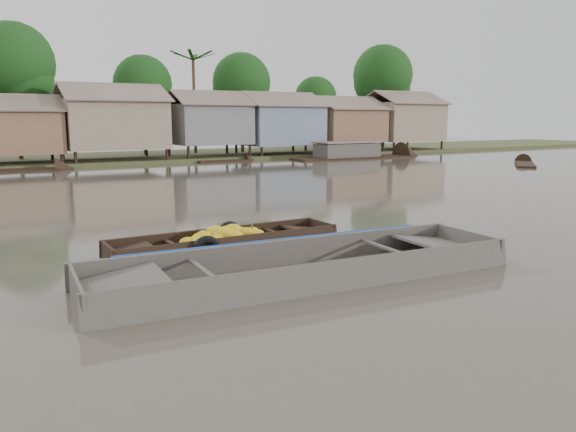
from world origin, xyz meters
TOP-DOWN VIEW (x-y plane):
  - ground at (0.00, 0.00)m, footprint 120.00×120.00m
  - riverbank at (3.03, 31.86)m, footprint 120.00×12.47m
  - banana_boat at (-1.60, 2.15)m, footprint 5.66×1.56m
  - viewer_boat at (-1.21, -0.90)m, footprint 8.70×2.84m
  - distant_boats at (14.30, 24.39)m, footprint 47.99×15.69m

SIDE VIEW (x-z plane):
  - ground at x=0.00m, z-range 0.00..0.00m
  - viewer_boat at x=-1.21m, z-range -0.26..0.43m
  - banana_boat at x=-1.60m, z-range -0.23..0.55m
  - distant_boats at x=14.30m, z-range -0.48..0.90m
  - riverbank at x=3.03m, z-range -2.04..8.18m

